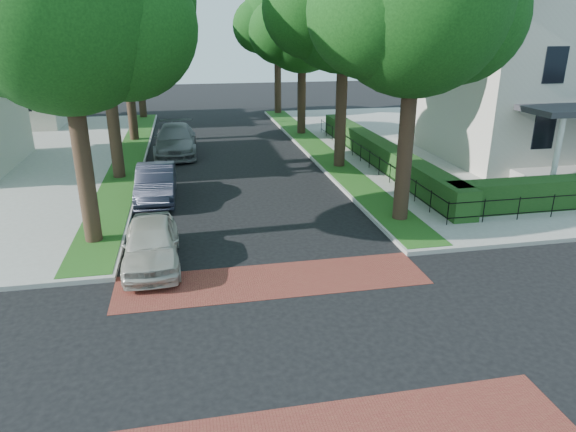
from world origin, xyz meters
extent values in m
plane|color=black|center=(0.00, 0.00, 0.00)|extent=(120.00, 120.00, 0.00)
cube|color=gray|center=(19.50, 19.00, 0.07)|extent=(30.00, 30.00, 0.15)
cube|color=maroon|center=(0.00, 3.20, 0.01)|extent=(9.00, 2.20, 0.01)
cube|color=#1D4614|center=(5.40, 19.10, 0.16)|extent=(1.60, 29.80, 0.02)
cube|color=#1D4614|center=(-5.40, 19.10, 0.16)|extent=(1.60, 29.80, 0.02)
cylinder|color=black|center=(5.50, 7.00, 3.83)|extent=(0.56, 0.56, 7.35)
sphere|color=#0E330D|center=(5.50, 7.00, 7.71)|extent=(6.20, 6.20, 6.20)
sphere|color=#0E330D|center=(7.21, 7.30, 7.31)|extent=(4.65, 4.65, 4.65)
sphere|color=#0E330D|center=(3.95, 6.80, 7.41)|extent=(4.34, 4.34, 4.34)
cylinder|color=black|center=(5.50, 15.00, 4.00)|extent=(0.56, 0.56, 7.70)
sphere|color=#0E330D|center=(5.50, 15.00, 8.07)|extent=(6.60, 6.60, 6.60)
sphere|color=#0E330D|center=(7.31, 15.30, 7.67)|extent=(4.95, 4.95, 4.95)
sphere|color=#0E330D|center=(3.85, 14.80, 7.77)|extent=(4.62, 4.62, 4.62)
cylinder|color=black|center=(5.50, 24.00, 3.47)|extent=(0.56, 0.56, 6.65)
sphere|color=#0E330D|center=(5.50, 24.00, 6.99)|extent=(5.80, 5.80, 5.80)
sphere|color=#0E330D|center=(7.09, 24.30, 6.59)|extent=(4.35, 4.35, 4.35)
sphere|color=#0E330D|center=(4.05, 23.80, 6.69)|extent=(4.06, 4.06, 4.06)
sphere|color=#0E330D|center=(5.60, 25.45, 7.49)|extent=(3.77, 3.77, 3.77)
cylinder|color=black|center=(5.50, 33.00, 3.65)|extent=(0.56, 0.56, 7.00)
sphere|color=#0E330D|center=(5.50, 33.00, 7.35)|extent=(6.00, 6.00, 6.00)
sphere|color=#0E330D|center=(7.15, 33.30, 6.95)|extent=(4.50, 4.50, 4.50)
sphere|color=#0E330D|center=(4.00, 32.80, 7.05)|extent=(4.20, 4.20, 4.20)
sphere|color=#0E330D|center=(5.60, 34.50, 7.85)|extent=(3.90, 3.90, 3.90)
cylinder|color=black|center=(-5.50, 7.00, 3.65)|extent=(0.56, 0.56, 7.00)
sphere|color=#0E330D|center=(-5.50, 7.00, 7.35)|extent=(6.00, 6.00, 6.00)
sphere|color=#0E330D|center=(-3.85, 7.30, 6.95)|extent=(4.50, 4.50, 4.50)
sphere|color=#0E330D|center=(-7.00, 6.80, 7.05)|extent=(4.20, 4.20, 4.20)
cylinder|color=black|center=(-5.50, 15.00, 4.17)|extent=(0.56, 0.56, 8.05)
sphere|color=#0E330D|center=(-3.74, 15.30, 8.03)|extent=(4.80, 4.80, 4.80)
cylinder|color=black|center=(-5.50, 24.00, 3.58)|extent=(0.56, 0.56, 6.86)
sphere|color=#0E330D|center=(-5.50, 24.00, 7.21)|extent=(5.60, 5.60, 5.60)
sphere|color=#0E330D|center=(-3.96, 24.30, 6.81)|extent=(4.20, 4.20, 4.20)
sphere|color=#0E330D|center=(-6.90, 23.80, 6.91)|extent=(3.92, 3.92, 3.92)
sphere|color=#0E330D|center=(-5.40, 25.40, 7.71)|extent=(3.64, 3.64, 3.64)
cylinder|color=black|center=(-5.50, 33.00, 3.72)|extent=(0.56, 0.56, 7.14)
sphere|color=#0E330D|center=(-5.50, 33.00, 7.49)|extent=(6.20, 6.20, 6.20)
sphere|color=#0E330D|center=(-3.79, 33.30, 7.09)|extent=(4.65, 4.65, 4.65)
sphere|color=#0E330D|center=(-7.05, 32.80, 7.19)|extent=(4.34, 4.34, 4.34)
sphere|color=#0E330D|center=(-5.40, 34.55, 7.99)|extent=(4.03, 4.03, 4.03)
cube|color=#143B14|center=(7.70, 15.00, 0.75)|extent=(1.00, 18.00, 1.20)
cube|color=beige|center=(17.50, 16.00, 4.15)|extent=(12.00, 10.00, 8.00)
cylinder|color=white|center=(13.30, 8.85, 2.00)|extent=(0.24, 0.24, 3.00)
cube|color=maroon|center=(-12.80, 30.40, 8.47)|extent=(0.80, 0.80, 3.64)
imported|color=#BCB6A9|center=(-3.48, 5.00, 0.71)|extent=(1.78, 4.21, 1.42)
imported|color=#202230|center=(-3.60, 11.55, 0.74)|extent=(1.59, 4.47, 1.47)
imported|color=slate|center=(-2.84, 19.96, 0.83)|extent=(2.42, 5.75, 1.66)
camera|label=1|loc=(-2.18, -9.98, 6.92)|focal=32.00mm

